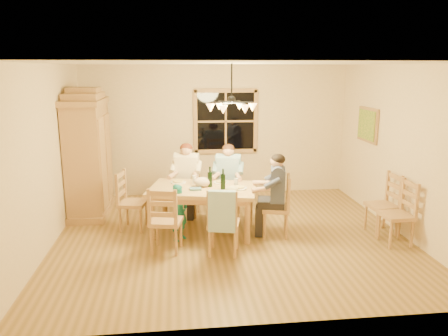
{
  "coord_description": "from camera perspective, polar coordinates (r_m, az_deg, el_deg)",
  "views": [
    {
      "loc": [
        -0.86,
        -6.53,
        2.63
      ],
      "look_at": [
        -0.1,
        0.1,
        1.1
      ],
      "focal_mm": 35.0,
      "sensor_mm": 36.0,
      "label": 1
    }
  ],
  "objects": [
    {
      "name": "ceiling",
      "position": [
        6.59,
        1.02,
        13.52
      ],
      "size": [
        5.5,
        5.0,
        0.02
      ],
      "primitive_type": "cube",
      "color": "white",
      "rests_on": "wall_back"
    },
    {
      "name": "cloth_bundle",
      "position": [
        7.05,
        -2.84,
        -1.82
      ],
      "size": [
        0.28,
        0.22,
        0.15
      ],
      "primitive_type": "ellipsoid",
      "color": "#CAAC92",
      "rests_on": "dining_table"
    },
    {
      "name": "chair_spare_back",
      "position": [
        7.58,
        19.85,
        -5.75
      ],
      "size": [
        0.46,
        0.47,
        0.99
      ],
      "rotation": [
        0.0,
        0.0,
        1.65
      ],
      "color": "#B1824E",
      "rests_on": "floor"
    },
    {
      "name": "wine_bottle_b",
      "position": [
        6.87,
        -0.13,
        -1.46
      ],
      "size": [
        0.08,
        0.08,
        0.33
      ],
      "primitive_type": "cylinder",
      "color": "black",
      "rests_on": "dining_table"
    },
    {
      "name": "chair_near_right",
      "position": [
        6.36,
        -0.06,
        -8.54
      ],
      "size": [
        0.52,
        0.51,
        0.99
      ],
      "rotation": [
        0.0,
        0.0,
        -0.22
      ],
      "color": "#B1824E",
      "rests_on": "floor"
    },
    {
      "name": "chair_end_left",
      "position": [
        7.42,
        -11.74,
        -5.63
      ],
      "size": [
        0.51,
        0.52,
        0.99
      ],
      "rotation": [
        0.0,
        0.0,
        -1.79
      ],
      "color": "#B1824E",
      "rests_on": "floor"
    },
    {
      "name": "chair_spare_front",
      "position": [
        7.19,
        21.49,
        -6.91
      ],
      "size": [
        0.44,
        0.45,
        0.99
      ],
      "rotation": [
        0.0,
        0.0,
        1.61
      ],
      "color": "#B1824E",
      "rests_on": "floor"
    },
    {
      "name": "floor",
      "position": [
        7.09,
        0.93,
        -8.84
      ],
      "size": [
        5.5,
        5.5,
        0.0
      ],
      "primitive_type": "plane",
      "color": "olive",
      "rests_on": "ground"
    },
    {
      "name": "towel",
      "position": [
        6.05,
        -0.26,
        -5.69
      ],
      "size": [
        0.39,
        0.18,
        0.58
      ],
      "primitive_type": "cube",
      "rotation": [
        0.0,
        0.0,
        -0.22
      ],
      "color": "#97BCCC",
      "rests_on": "chair_near_right"
    },
    {
      "name": "plate_woman",
      "position": [
        7.33,
        -6.01,
        -1.87
      ],
      "size": [
        0.26,
        0.26,
        0.02
      ],
      "primitive_type": "cylinder",
      "color": "white",
      "rests_on": "dining_table"
    },
    {
      "name": "adult_plaid_man",
      "position": [
        7.73,
        0.55,
        -0.47
      ],
      "size": [
        0.46,
        0.49,
        0.87
      ],
      "rotation": [
        0.0,
        0.0,
        2.92
      ],
      "color": "teal",
      "rests_on": "floor"
    },
    {
      "name": "plate_slate",
      "position": [
        6.93,
        1.97,
        -2.66
      ],
      "size": [
        0.26,
        0.26,
        0.02
      ],
      "primitive_type": "cylinder",
      "color": "white",
      "rests_on": "dining_table"
    },
    {
      "name": "cap",
      "position": [
        6.68,
        1.05,
        -2.85
      ],
      "size": [
        0.2,
        0.2,
        0.11
      ],
      "primitive_type": "ellipsoid",
      "color": "tan",
      "rests_on": "dining_table"
    },
    {
      "name": "child",
      "position": [
        6.83,
        -5.84,
        -5.79
      ],
      "size": [
        0.38,
        0.38,
        0.89
      ],
      "primitive_type": "imported",
      "rotation": [
        0.0,
        0.0,
        0.83
      ],
      "color": "#19726F",
      "rests_on": "floor"
    },
    {
      "name": "chair_end_right",
      "position": [
        7.08,
        6.74,
        -6.38
      ],
      "size": [
        0.51,
        0.52,
        0.99
      ],
      "rotation": [
        0.0,
        0.0,
        1.35
      ],
      "color": "#B1824E",
      "rests_on": "floor"
    },
    {
      "name": "chandelier",
      "position": [
        6.61,
        1.0,
        8.12
      ],
      "size": [
        0.77,
        0.68,
        0.71
      ],
      "color": "black",
      "rests_on": "ceiling"
    },
    {
      "name": "armoire",
      "position": [
        8.28,
        -17.26,
        1.37
      ],
      "size": [
        0.66,
        1.4,
        2.3
      ],
      "color": "#9E7644",
      "rests_on": "floor"
    },
    {
      "name": "plate_plaid",
      "position": [
        7.28,
        -0.37,
        -1.9
      ],
      "size": [
        0.26,
        0.26,
        0.02
      ],
      "primitive_type": "cylinder",
      "color": "white",
      "rests_on": "dining_table"
    },
    {
      "name": "adult_woman",
      "position": [
        7.83,
        -4.91,
        -0.33
      ],
      "size": [
        0.46,
        0.49,
        0.87
      ],
      "rotation": [
        0.0,
        0.0,
        2.92
      ],
      "color": "beige",
      "rests_on": "floor"
    },
    {
      "name": "wine_glass_a",
      "position": [
        7.23,
        -3.91,
        -1.53
      ],
      "size": [
        0.06,
        0.06,
        0.14
      ],
      "primitive_type": "cylinder",
      "color": "silver",
      "rests_on": "dining_table"
    },
    {
      "name": "adult_slate_man",
      "position": [
        6.92,
        6.86,
        -2.17
      ],
      "size": [
        0.49,
        0.46,
        0.87
      ],
      "rotation": [
        0.0,
        0.0,
        1.35
      ],
      "color": "#3D4463",
      "rests_on": "floor"
    },
    {
      "name": "wine_glass_b",
      "position": [
        7.04,
        1.58,
        -1.9
      ],
      "size": [
        0.06,
        0.06,
        0.14
      ],
      "primitive_type": "cylinder",
      "color": "silver",
      "rests_on": "dining_table"
    },
    {
      "name": "dining_table",
      "position": [
        7.05,
        -2.76,
        -3.36
      ],
      "size": [
        1.87,
        1.38,
        0.76
      ],
      "rotation": [
        0.0,
        0.0,
        -0.22
      ],
      "color": "tan",
      "rests_on": "floor"
    },
    {
      "name": "wall_left",
      "position": [
        6.92,
        -22.24,
        1.29
      ],
      "size": [
        0.02,
        5.0,
        2.7
      ],
      "primitive_type": "cube",
      "color": "beige",
      "rests_on": "floor"
    },
    {
      "name": "chair_far_right",
      "position": [
        7.87,
        0.55,
        -4.29
      ],
      "size": [
        0.52,
        0.51,
        0.99
      ],
      "rotation": [
        0.0,
        0.0,
        2.92
      ],
      "color": "#B1824E",
      "rests_on": "floor"
    },
    {
      "name": "chair_far_left",
      "position": [
        7.97,
        -4.84,
        -4.1
      ],
      "size": [
        0.52,
        0.51,
        0.99
      ],
      "rotation": [
        0.0,
        0.0,
        2.92
      ],
      "color": "#B1824E",
      "rests_on": "floor"
    },
    {
      "name": "napkin",
      "position": [
        6.88,
        -3.75,
        -2.74
      ],
      "size": [
        0.21,
        0.18,
        0.03
      ],
      "primitive_type": "cube",
      "rotation": [
        0.0,
        0.0,
        -0.22
      ],
      "color": "slate",
      "rests_on": "dining_table"
    },
    {
      "name": "chair_near_left",
      "position": [
        6.5,
        -7.54,
        -8.17
      ],
      "size": [
        0.52,
        0.51,
        0.99
      ],
      "rotation": [
        0.0,
        0.0,
        -0.22
      ],
      "color": "#B1824E",
      "rests_on": "floor"
    },
    {
      "name": "wall_back",
      "position": [
        9.16,
        -1.05,
        4.89
      ],
      "size": [
        5.5,
        0.02,
        2.7
      ],
      "primitive_type": "cube",
      "color": "beige",
      "rests_on": "floor"
    },
    {
      "name": "wine_bottle_a",
      "position": [
        7.01,
        -1.84,
        -1.16
      ],
      "size": [
        0.08,
        0.08,
        0.33
      ],
      "primitive_type": "cylinder",
      "color": "black",
      "rests_on": "dining_table"
    },
    {
      "name": "window",
      "position": [
        9.12,
        0.22,
        6.12
      ],
      "size": [
        1.3,
        0.06,
        1.3
      ],
      "color": "black",
      "rests_on": "wall_back"
    },
    {
      "name": "wall_right",
      "position": [
        7.57,
        22.1,
        2.23
      ],
      "size": [
        0.02,
        5.0,
        2.7
      ],
      "primitive_type": "cube",
      "color": "beige",
      "rests_on": "floor"
    },
    {
      "name": "painting",
      "position": [
        8.58,
        18.25,
        5.38
      ],
      "size": [
        0.06,
        0.78,
        0.64
      ],
      "color": "#9E7644",
      "rests_on": "wall_right"
    }
  ]
}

